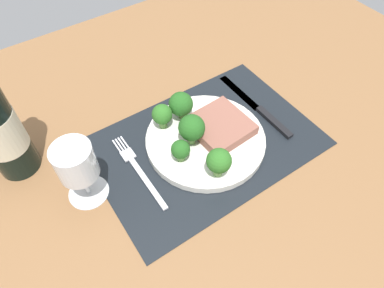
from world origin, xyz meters
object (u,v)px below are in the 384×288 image
at_px(knife, 260,110).
at_px(wine_glass, 77,165).
at_px(plate, 205,140).
at_px(steak, 222,128).
at_px(fork, 139,170).

bearing_deg(knife, wine_glass, 178.51).
xyz_separation_m(plate, knife, (0.15, 0.01, -0.00)).
xyz_separation_m(plate, steak, (0.04, -0.00, 0.02)).
relative_size(fork, wine_glass, 1.49).
bearing_deg(fork, wine_glass, 172.73).
relative_size(steak, knife, 0.48).
bearing_deg(plate, steak, -7.77).
xyz_separation_m(fork, wine_glass, (-0.10, 0.01, 0.08)).
bearing_deg(knife, fork, 179.71).
height_order(knife, wine_glass, wine_glass).
height_order(steak, wine_glass, wine_glass).
height_order(plate, steak, steak).
distance_m(steak, fork, 0.18).
height_order(plate, fork, plate).
bearing_deg(wine_glass, fork, -6.55).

